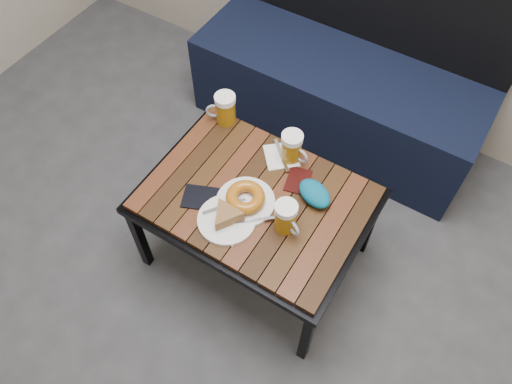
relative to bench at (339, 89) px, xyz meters
The scene contains 12 objects.
bench is the anchor object (origin of this frame).
cafe_table 0.88m from the bench, 86.26° to the right, with size 0.84×0.62×0.47m.
beer_mug_left 0.71m from the bench, 112.11° to the right, with size 0.13×0.11×0.14m.
beer_mug_centre 0.70m from the bench, 82.94° to the right, with size 0.13×0.09×0.13m.
beer_mug_right 0.99m from the bench, 77.00° to the right, with size 0.13×0.10×0.13m.
plate_pie 1.04m from the bench, 88.71° to the right, with size 0.21×0.21×0.06m.
plate_bagel 0.94m from the bench, 87.53° to the right, with size 0.26×0.25×0.06m.
napkin_left 0.69m from the bench, 86.23° to the right, with size 0.18×0.18×0.01m.
napkin_right 1.05m from the bench, 87.42° to the right, with size 0.15×0.14×0.01m.
passport_navy 1.01m from the bench, 96.26° to the right, with size 0.10×0.14×0.01m, color black.
passport_burgundy 0.77m from the bench, 77.87° to the right, with size 0.09×0.12×0.01m, color black.
knit_pouch 0.83m from the bench, 72.29° to the right, with size 0.14×0.09×0.06m, color #055388.
Camera 1 is at (0.42, 0.02, 2.01)m, focal length 35.00 mm.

